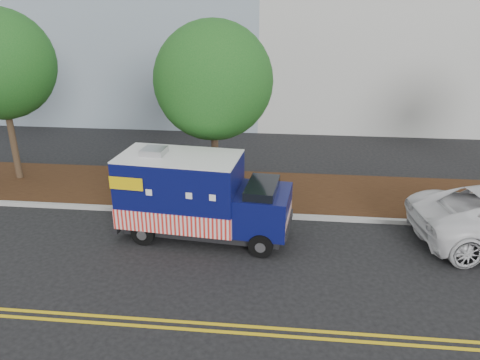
# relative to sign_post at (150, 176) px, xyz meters

# --- Properties ---
(ground) EXTENTS (120.00, 120.00, 0.00)m
(ground) POSITION_rel_sign_post_xyz_m (1.18, -1.84, -1.20)
(ground) COLOR black
(ground) RESTS_ON ground
(curb) EXTENTS (120.00, 0.18, 0.15)m
(curb) POSITION_rel_sign_post_xyz_m (1.18, -0.44, -1.12)
(curb) COLOR #9E9E99
(curb) RESTS_ON ground
(mulch_strip) EXTENTS (120.00, 4.00, 0.15)m
(mulch_strip) POSITION_rel_sign_post_xyz_m (1.18, 1.66, -1.12)
(mulch_strip) COLOR black
(mulch_strip) RESTS_ON ground
(centerline_near) EXTENTS (120.00, 0.10, 0.01)m
(centerline_near) POSITION_rel_sign_post_xyz_m (1.18, -6.29, -1.19)
(centerline_near) COLOR gold
(centerline_near) RESTS_ON ground
(centerline_far) EXTENTS (120.00, 0.10, 0.01)m
(centerline_far) POSITION_rel_sign_post_xyz_m (1.18, -6.54, -1.19)
(centerline_far) COLOR gold
(centerline_far) RESTS_ON ground
(tree_b) EXTENTS (4.15, 4.15, 6.59)m
(tree_b) POSITION_rel_sign_post_xyz_m (2.23, 0.90, 3.31)
(tree_b) COLOR #38281C
(tree_b) RESTS_ON ground
(sign_post) EXTENTS (0.06, 0.06, 2.40)m
(sign_post) POSITION_rel_sign_post_xyz_m (0.00, 0.00, 0.00)
(sign_post) COLOR #473828
(sign_post) RESTS_ON ground
(food_truck) EXTENTS (5.64, 2.56, 2.88)m
(food_truck) POSITION_rel_sign_post_xyz_m (2.05, -1.96, 0.10)
(food_truck) COLOR black
(food_truck) RESTS_ON ground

